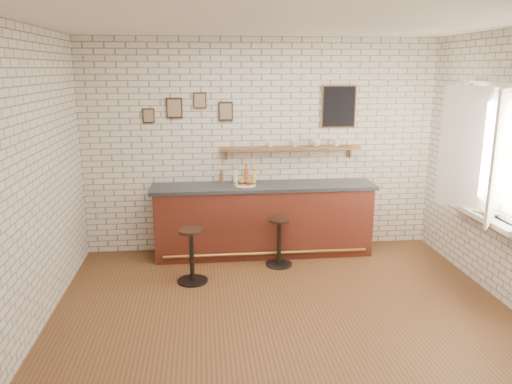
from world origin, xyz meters
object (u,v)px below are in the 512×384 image
Objects in this scene: bitters_bottle_brown at (221,178)px; bar_stool_left at (192,254)px; book_lower at (482,213)px; book_upper at (482,211)px; shelf_cup_a at (270,144)px; condiment_bottle_yellow at (254,177)px; bitters_bottle_amber at (246,175)px; shelf_cup_d at (337,143)px; bitters_bottle_white at (235,177)px; shelf_cup_b at (295,144)px; shelf_cup_c at (317,143)px; sandwich_plate at (245,185)px; ciabatta_sandwich at (246,182)px; bar_counter at (264,219)px; bar_stool_right at (279,240)px.

bar_stool_left is (-0.42, -1.04, -0.72)m from bitters_bottle_brown.
book_upper is at bearing 59.17° from book_lower.
condiment_bottle_yellow is at bearing 165.46° from shelf_cup_a.
condiment_bottle_yellow is at bearing -0.00° from bitters_bottle_amber.
book_upper is at bearing -58.96° from shelf_cup_d.
bitters_bottle_white is 0.16m from bitters_bottle_amber.
shelf_cup_c reaches higher than shelf_cup_b.
shelf_cup_d is at bearing -103.50° from shelf_cup_c.
shelf_cup_a reaches higher than sandwich_plate.
ciabatta_sandwich reaches higher than sandwich_plate.
shelf_cup_c reaches higher than bar_stool_left.
bar_counter is 1.33m from bar_stool_left.
bar_counter is at bearing 118.16° from book_lower.
book_lower is (2.63, -1.40, -0.12)m from ciabatta_sandwich.
bitters_bottle_white reaches higher than bitters_bottle_brown.
book_upper is (2.26, -1.62, -0.58)m from shelf_cup_a.
shelf_cup_a is (0.38, 0.24, 0.53)m from sandwich_plate.
shelf_cup_c is at bearing 12.81° from sandwich_plate.
book_upper is at bearing -148.84° from shelf_cup_c.
shelf_cup_d is 2.17m from book_upper.
shelf_cup_a is 0.84× the size of shelf_cup_c.
bar_stool_right is 1.64m from shelf_cup_d.
bar_stool_right is 6.60× the size of shelf_cup_b.
sandwich_plate is at bearing 171.28° from book_upper.
ciabatta_sandwich is 0.87× the size of bitters_bottle_amber.
shelf_cup_c reaches higher than bitters_bottle_amber.
sandwich_plate reaches higher than bar_stool_right.
ciabatta_sandwich is 1.19× the size of bitters_bottle_brown.
ciabatta_sandwich is 0.33× the size of bar_stool_left.
book_upper is (1.60, -1.62, -0.59)m from shelf_cup_c.
shelf_cup_b reaches higher than bar_counter.
bitters_bottle_amber reaches higher than sandwich_plate.
bitters_bottle_brown is at bearing 123.26° from shelf_cup_b.
bitters_bottle_brown is 0.35m from bitters_bottle_amber.
shelf_cup_a is (0.12, 0.20, 1.04)m from bar_counter.
shelf_cup_d is (1.33, 0.24, 0.53)m from sandwich_plate.
condiment_bottle_yellow is (0.11, -0.00, -0.03)m from bitters_bottle_amber.
bar_counter is at bearing 91.00° from shelf_cup_c.
shelf_cup_b is at bearing 36.12° from bar_stool_left.
shelf_cup_b is 0.41× the size of book_upper.
shelf_cup_b is (0.85, 0.04, 0.45)m from bitters_bottle_white.
shelf_cup_c reaches higher than ciabatta_sandwich.
book_lower is 0.02m from book_upper.
bar_counter reaches higher than bar_stool_right.
shelf_cup_b is at bearing 18.11° from ciabatta_sandwich.
shelf_cup_b is (0.72, 0.24, 0.49)m from ciabatta_sandwich.
sandwich_plate is 2.83× the size of shelf_cup_b.
bitters_bottle_brown is at bearing 148.04° from sandwich_plate.
shelf_cup_c reaches higher than shelf_cup_d.
shelf_cup_d is at bearing 1.26° from bitters_bottle_brown.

